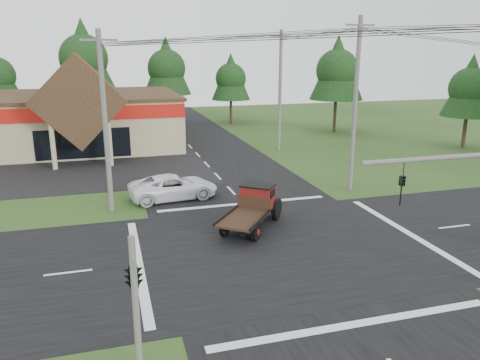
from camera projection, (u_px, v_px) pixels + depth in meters
name	position (u px, v px, depth m)	size (l,w,h in m)	color
ground	(284.00, 247.00, 22.96)	(120.00, 120.00, 0.00)	#224117
road_ns	(284.00, 247.00, 22.96)	(12.00, 120.00, 0.02)	black
road_ew	(284.00, 247.00, 22.96)	(120.00, 12.00, 0.02)	black
parking_apron	(30.00, 173.00, 36.84)	(28.00, 14.00, 0.02)	black
cvs_building	(23.00, 120.00, 45.43)	(30.40, 18.20, 9.19)	tan
traffic_signal_corner	(133.00, 263.00, 13.24)	(0.53, 2.48, 4.40)	#595651
utility_pole_nw	(105.00, 122.00, 26.81)	(2.00, 0.30, 10.50)	#595651
utility_pole_ne	(355.00, 104.00, 30.93)	(2.00, 0.30, 11.50)	#595651
utility_pole_n	(280.00, 90.00, 43.93)	(2.00, 0.30, 11.20)	#595651
tree_row_c	(83.00, 56.00, 55.95)	(7.28, 7.28, 13.13)	#332316
tree_row_d	(166.00, 66.00, 59.90)	(6.16, 6.16, 11.11)	#332316
tree_row_e	(231.00, 77.00, 60.53)	(5.04, 5.04, 9.09)	#332316
tree_side_ne	(337.00, 68.00, 53.56)	(6.16, 6.16, 11.11)	#332316
tree_side_e_near	(470.00, 86.00, 44.93)	(5.04, 5.04, 9.09)	#332316
antique_flatbed_truck	(251.00, 209.00, 25.15)	(2.02, 5.30, 2.22)	#5C100D
white_pickup	(173.00, 187.00, 30.35)	(2.63, 5.71, 1.59)	white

